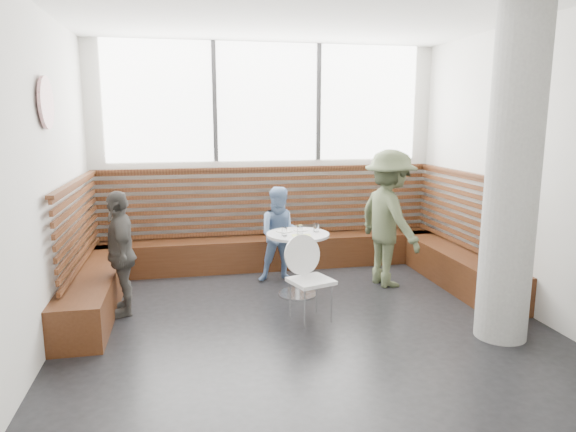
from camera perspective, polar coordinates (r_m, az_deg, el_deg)
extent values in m
cube|color=silver|center=(5.10, 2.24, 4.55)|extent=(5.00, 5.00, 3.20)
cube|color=black|center=(5.51, 2.11, -12.21)|extent=(5.00, 5.00, 0.01)
cube|color=white|center=(5.17, 2.38, 22.43)|extent=(5.00, 5.00, 0.01)
cube|color=white|center=(7.50, -2.30, 12.50)|extent=(4.50, 0.02, 1.65)
cube|color=#3F3F42|center=(7.40, -8.15, 12.43)|extent=(0.06, 0.04, 1.65)
cube|color=#3F3F42|center=(7.64, 3.43, 12.46)|extent=(0.06, 0.04, 1.65)
cube|color=#3D1F0F|center=(7.52, -1.89, -4.04)|extent=(5.00, 0.50, 0.45)
cube|color=#3D1F0F|center=(6.55, -20.29, -7.00)|extent=(0.50, 2.50, 0.45)
cube|color=#3D1F0F|center=(7.33, 17.17, -4.94)|extent=(0.50, 2.50, 0.45)
cube|color=#412110|center=(7.54, -2.14, 1.62)|extent=(4.88, 0.08, 0.98)
cube|color=#412110|center=(6.41, -22.21, -0.84)|extent=(0.08, 2.38, 0.98)
cube|color=#412110|center=(7.26, 18.67, 0.69)|extent=(0.08, 2.38, 0.98)
cylinder|color=gray|center=(5.32, 23.68, 3.91)|extent=(0.50, 0.50, 3.20)
cylinder|color=white|center=(5.47, -25.30, 11.32)|extent=(0.03, 0.50, 0.50)
cylinder|color=silver|center=(6.42, 1.08, -8.66)|extent=(0.48, 0.48, 0.03)
cylinder|color=silver|center=(6.31, 1.09, -5.41)|extent=(0.07, 0.07, 0.75)
cylinder|color=#B7B7BA|center=(6.21, 1.10, -2.09)|extent=(0.76, 0.76, 0.03)
cube|color=white|center=(5.51, 2.56, -7.23)|extent=(0.42, 0.40, 0.04)
cylinder|color=white|center=(5.61, 2.14, -4.26)|extent=(0.44, 0.10, 0.44)
cylinder|color=silver|center=(5.42, 1.17, -10.18)|extent=(0.02, 0.02, 0.43)
cylinder|color=silver|center=(5.50, 4.66, -9.90)|extent=(0.02, 0.02, 0.43)
cylinder|color=silver|center=(5.69, 0.50, -9.12)|extent=(0.02, 0.02, 0.43)
cylinder|color=silver|center=(5.77, 3.83, -8.88)|extent=(0.02, 0.02, 0.43)
imported|color=#4C573A|center=(6.72, 11.17, -0.29)|extent=(0.88, 1.25, 1.77)
imported|color=#6886B4|center=(6.79, -0.77, -2.10)|extent=(0.66, 0.53, 1.27)
imported|color=#484541|center=(5.96, -18.10, -3.93)|extent=(0.47, 0.86, 1.39)
cylinder|color=white|center=(6.30, -0.41, -1.68)|extent=(0.20, 0.20, 0.01)
cylinder|color=white|center=(6.37, 1.41, -1.55)|extent=(0.18, 0.18, 0.01)
cylinder|color=white|center=(6.08, -0.41, -1.74)|extent=(0.06, 0.06, 0.10)
cylinder|color=white|center=(6.13, 1.34, -1.56)|extent=(0.07, 0.07, 0.11)
cylinder|color=white|center=(6.30, 3.15, -1.30)|extent=(0.06, 0.06, 0.10)
cube|color=#A5C64C|center=(6.08, 1.50, -2.20)|extent=(0.23, 0.17, 0.00)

